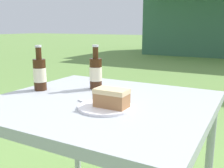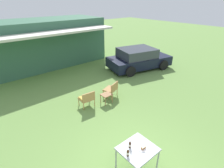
{
  "view_description": "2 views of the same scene",
  "coord_description": "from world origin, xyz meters",
  "px_view_note": "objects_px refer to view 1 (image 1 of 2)",
  "views": [
    {
      "loc": [
        0.56,
        -0.93,
        1.03
      ],
      "look_at": [
        0.0,
        0.1,
        0.77
      ],
      "focal_mm": 42.0,
      "sensor_mm": 36.0,
      "label": 1
    },
    {
      "loc": [
        -2.63,
        -2.09,
        4.2
      ],
      "look_at": [
        1.68,
        3.04,
        0.9
      ],
      "focal_mm": 28.0,
      "sensor_mm": 36.0,
      "label": 2
    }
  ],
  "objects_px": {
    "cola_bottle_near": "(96,72)",
    "cola_bottle_far": "(40,73)",
    "patio_table": "(101,114)",
    "cake_on_plate": "(109,102)"
  },
  "relations": [
    {
      "from": "cola_bottle_far",
      "to": "cake_on_plate",
      "type": "bearing_deg",
      "value": -12.98
    },
    {
      "from": "patio_table",
      "to": "cola_bottle_far",
      "type": "height_order",
      "value": "cola_bottle_far"
    },
    {
      "from": "patio_table",
      "to": "cola_bottle_far",
      "type": "bearing_deg",
      "value": 178.45
    },
    {
      "from": "cola_bottle_near",
      "to": "cola_bottle_far",
      "type": "height_order",
      "value": "same"
    },
    {
      "from": "cola_bottle_near",
      "to": "cola_bottle_far",
      "type": "xyz_separation_m",
      "value": [
        -0.23,
        -0.15,
        0.0
      ]
    },
    {
      "from": "cola_bottle_far",
      "to": "cola_bottle_near",
      "type": "bearing_deg",
      "value": 34.2
    },
    {
      "from": "cola_bottle_near",
      "to": "cola_bottle_far",
      "type": "distance_m",
      "value": 0.27
    },
    {
      "from": "cake_on_plate",
      "to": "cola_bottle_far",
      "type": "bearing_deg",
      "value": 167.02
    },
    {
      "from": "cake_on_plate",
      "to": "cola_bottle_near",
      "type": "xyz_separation_m",
      "value": [
        -0.22,
        0.26,
        0.05
      ]
    },
    {
      "from": "patio_table",
      "to": "cake_on_plate",
      "type": "bearing_deg",
      "value": -45.31
    }
  ]
}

